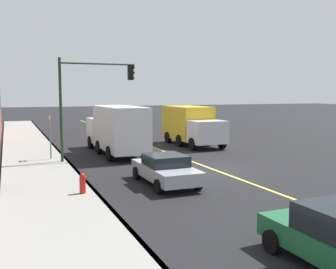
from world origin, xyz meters
The scene contains 10 objects.
ground centered at (0.00, 0.00, 0.00)m, with size 200.00×200.00×0.00m, color black.
sidewalk_slab centered at (0.00, 8.56, 0.07)m, with size 80.00×3.58×0.15m, color gray.
curb_edge centered at (0.00, 6.85, 0.07)m, with size 80.00×0.16×0.15m, color slate.
lane_stripe_center centered at (0.00, 0.00, 0.01)m, with size 80.00×0.16×0.01m, color #D8CC4C.
car_silver centered at (-1.92, 3.59, 0.68)m, with size 4.32×1.98×1.33m.
truck_white centered at (7.24, 3.35, 1.68)m, with size 8.35×2.41×3.18m.
truck_yellow centered at (9.44, -3.18, 1.58)m, with size 6.57×2.66×2.98m.
traffic_light_mast centered at (4.88, 5.52, 4.12)m, with size 0.28×4.44×5.99m.
street_sign_post centered at (6.04, 7.68, 1.64)m, with size 0.60×0.08×2.79m.
fire_hydrant centered at (-2.65, 7.37, 0.47)m, with size 0.24×0.24×0.94m.
Camera 1 is at (-17.64, 9.98, 4.04)m, focal length 41.75 mm.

